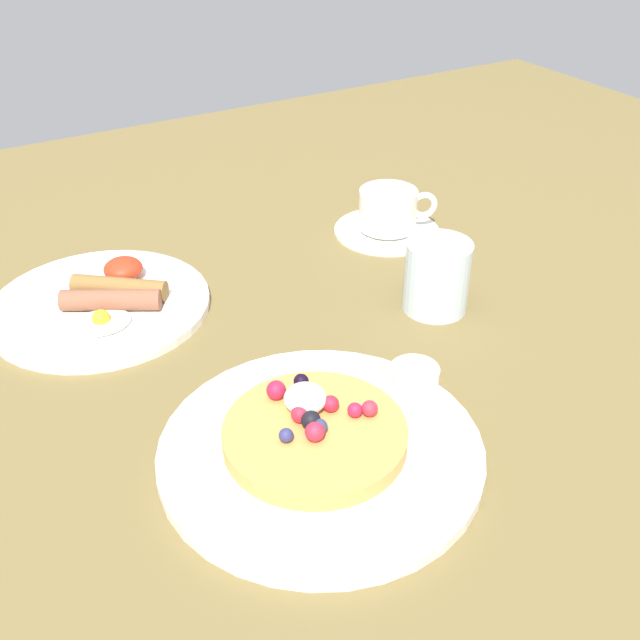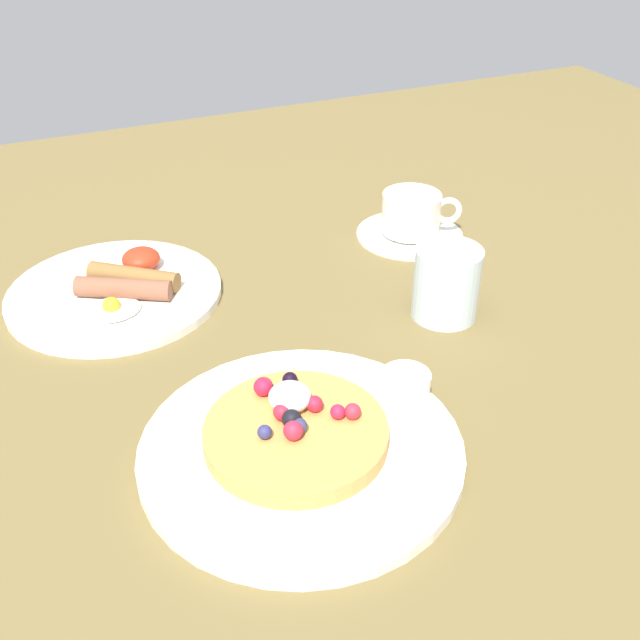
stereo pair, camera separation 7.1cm
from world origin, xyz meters
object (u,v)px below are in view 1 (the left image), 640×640
coffee_saucer (387,229)px  water_glass (437,276)px  syrup_ramekin (414,379)px  breakfast_plate (100,305)px  coffee_cup (389,208)px  pancake_plate (321,451)px

coffee_saucer → water_glass: (-0.06, -0.18, 0.04)m
syrup_ramekin → breakfast_plate: (-0.21, 0.31, -0.02)m
coffee_saucer → coffee_cup: size_ratio=1.39×
syrup_ramekin → coffee_saucer: size_ratio=0.33×
coffee_saucer → coffee_cup: 0.03m
breakfast_plate → coffee_saucer: breakfast_plate is taller
pancake_plate → coffee_saucer: size_ratio=2.00×
pancake_plate → syrup_ramekin: size_ratio=6.06×
breakfast_plate → water_glass: size_ratio=3.02×
coffee_cup → water_glass: size_ratio=1.24×
coffee_saucer → coffee_cup: bearing=-23.5°
breakfast_plate → coffee_cup: 0.40m
coffee_cup → coffee_saucer: bearing=156.5°
syrup_ramekin → breakfast_plate: syrup_ramekin is taller
syrup_ramekin → coffee_cup: (0.18, 0.31, 0.01)m
pancake_plate → water_glass: water_glass is taller
breakfast_plate → water_glass: water_glass is taller
breakfast_plate → coffee_saucer: bearing=-0.6°
coffee_cup → pancake_plate: bearing=-132.2°
pancake_plate → coffee_saucer: bearing=48.0°
pancake_plate → water_glass: size_ratio=3.47×
breakfast_plate → coffee_cup: (0.39, -0.00, 0.03)m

